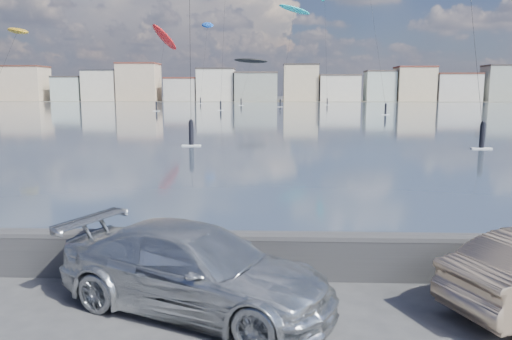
# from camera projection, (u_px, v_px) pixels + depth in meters

# --- Properties ---
(ground) EXTENTS (700.00, 700.00, 0.00)m
(ground) POSITION_uv_depth(u_px,v_px,m) (187.00, 337.00, 8.31)
(ground) COLOR #333335
(ground) RESTS_ON ground
(bay_water) EXTENTS (500.00, 177.00, 0.00)m
(bay_water) POSITION_uv_depth(u_px,v_px,m) (268.00, 111.00, 98.60)
(bay_water) COLOR #344459
(bay_water) RESTS_ON ground
(far_shore_strip) EXTENTS (500.00, 60.00, 0.00)m
(far_shore_strip) POSITION_uv_depth(u_px,v_px,m) (272.00, 101.00, 205.66)
(far_shore_strip) COLOR #4C473D
(far_shore_strip) RESTS_ON ground
(seawall) EXTENTS (400.00, 0.36, 1.08)m
(seawall) POSITION_uv_depth(u_px,v_px,m) (208.00, 252.00, 10.88)
(seawall) COLOR #28282B
(seawall) RESTS_ON ground
(far_buildings) EXTENTS (240.79, 13.26, 14.60)m
(far_buildings) POSITION_uv_depth(u_px,v_px,m) (275.00, 85.00, 190.85)
(far_buildings) COLOR beige
(far_buildings) RESTS_ON ground
(car_silver) EXTENTS (5.82, 4.16, 1.57)m
(car_silver) POSITION_uv_depth(u_px,v_px,m) (195.00, 269.00, 9.29)
(car_silver) COLOR silver
(car_silver) RESTS_ON ground
(kitesurfer_0) EXTENTS (8.68, 19.02, 15.85)m
(kitesurfer_0) POSITION_uv_depth(u_px,v_px,m) (17.00, 32.00, 88.77)
(kitesurfer_0) COLOR #BF8C19
(kitesurfer_0) RESTS_ON ground
(kitesurfer_4) EXTENTS (6.81, 14.84, 27.36)m
(kitesurfer_4) POSITION_uv_depth(u_px,v_px,m) (207.00, 26.00, 162.89)
(kitesurfer_4) COLOR blue
(kitesurfer_4) RESTS_ON ground
(kitesurfer_6) EXTENTS (5.22, 12.82, 18.02)m
(kitesurfer_6) POSITION_uv_depth(u_px,v_px,m) (165.00, 38.00, 104.25)
(kitesurfer_6) COLOR red
(kitesurfer_6) RESTS_ON ground
(kitesurfer_7) EXTENTS (9.49, 18.37, 27.80)m
(kitesurfer_7) POSITION_uv_depth(u_px,v_px,m) (294.00, 11.00, 136.01)
(kitesurfer_7) COLOR #19BFBF
(kitesurfer_7) RESTS_ON ground
(kitesurfer_11) EXTENTS (10.77, 18.22, 14.19)m
(kitesurfer_11) POSITION_uv_depth(u_px,v_px,m) (251.00, 61.00, 151.51)
(kitesurfer_11) COLOR black
(kitesurfer_11) RESTS_ON ground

